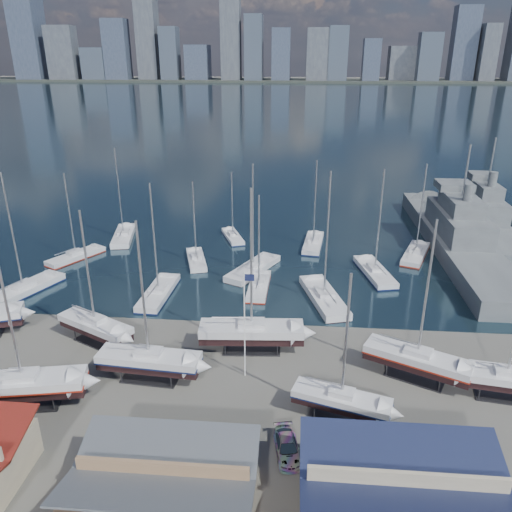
# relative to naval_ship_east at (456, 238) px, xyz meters

# --- Properties ---
(ground) EXTENTS (1400.00, 1400.00, 0.00)m
(ground) POSITION_rel_naval_ship_east_xyz_m (-34.05, -37.10, -1.67)
(ground) COLOR #605E59
(ground) RESTS_ON ground
(water) EXTENTS (1400.00, 600.00, 0.40)m
(water) POSITION_rel_naval_ship_east_xyz_m (-34.05, 272.90, -1.82)
(water) COLOR #182B37
(water) RESTS_ON ground
(far_shore) EXTENTS (1400.00, 80.00, 2.20)m
(far_shore) POSITION_rel_naval_ship_east_xyz_m (-34.05, 532.90, -0.57)
(far_shore) COLOR #2D332D
(far_shore) RESTS_ON ground
(skyline) EXTENTS (639.14, 43.80, 107.69)m
(skyline) POSITION_rel_naval_ship_east_xyz_m (-41.88, 526.66, 37.42)
(skyline) COLOR #475166
(skyline) RESTS_ON far_shore
(shed_grey) EXTENTS (12.60, 8.40, 4.17)m
(shed_grey) POSITION_rel_naval_ship_east_xyz_m (-34.05, -53.10, 0.48)
(shed_grey) COLOR #8C6B4C
(shed_grey) RESTS_ON ground
(shed_blue) EXTENTS (13.65, 9.45, 4.71)m
(shed_blue) POSITION_rel_naval_ship_east_xyz_m (-18.05, -53.10, 0.75)
(shed_blue) COLOR #BFB293
(shed_blue) RESTS_ON ground
(sailboat_cradle_1) EXTENTS (11.11, 5.07, 17.24)m
(sailboat_cradle_1) POSITION_rel_naval_ship_east_xyz_m (-49.19, -43.36, 0.47)
(sailboat_cradle_1) COLOR #2D2D33
(sailboat_cradle_1) RESTS_ON ground
(sailboat_cradle_2) EXTENTS (9.31, 6.49, 15.02)m
(sailboat_cradle_2) POSITION_rel_naval_ship_east_xyz_m (-46.91, -32.64, 0.36)
(sailboat_cradle_2) COLOR #2D2D33
(sailboat_cradle_2) RESTS_ON ground
(sailboat_cradle_3) EXTENTS (10.15, 3.59, 16.08)m
(sailboat_cradle_3) POSITION_rel_naval_ship_east_xyz_m (-39.25, -38.62, 0.41)
(sailboat_cradle_3) COLOR #2D2D33
(sailboat_cradle_3) RESTS_ON ground
(sailboat_cradle_4) EXTENTS (11.06, 3.79, 17.62)m
(sailboat_cradle_4) POSITION_rel_naval_ship_east_xyz_m (-29.97, -32.64, 0.49)
(sailboat_cradle_4) COLOR #2D2D33
(sailboat_cradle_4) RESTS_ON ground
(sailboat_cradle_5) EXTENTS (8.71, 4.76, 13.75)m
(sailboat_cradle_5) POSITION_rel_naval_ship_east_xyz_m (-21.34, -42.85, 0.29)
(sailboat_cradle_5) COLOR #2D2D33
(sailboat_cradle_5) RESTS_ON ground
(sailboat_cradle_6) EXTENTS (10.22, 6.94, 16.18)m
(sailboat_cradle_6) POSITION_rel_naval_ship_east_xyz_m (-13.70, -36.31, 0.41)
(sailboat_cradle_6) COLOR #2D2D33
(sailboat_cradle_6) RESTS_ON ground
(sailboat_cradle_7) EXTENTS (9.15, 3.81, 14.60)m
(sailboat_cradle_7) POSITION_rel_naval_ship_east_xyz_m (-6.31, -38.64, 0.34)
(sailboat_cradle_7) COLOR #2D2D33
(sailboat_cradle_7) RESTS_ON ground
(sailboat_moored_0) EXTENTS (7.38, 11.63, 16.90)m
(sailboat_moored_0) POSITION_rel_naval_ship_east_xyz_m (-61.05, -21.88, -1.36)
(sailboat_moored_0) COLOR black
(sailboat_moored_0) RESTS_ON water
(sailboat_moored_1) EXTENTS (6.97, 9.36, 13.94)m
(sailboat_moored_1) POSITION_rel_naval_ship_east_xyz_m (-59.25, -9.71, -1.36)
(sailboat_moored_1) COLOR black
(sailboat_moored_1) RESTS_ON water
(sailboat_moored_2) EXTENTS (5.06, 11.06, 16.12)m
(sailboat_moored_2) POSITION_rel_naval_ship_east_xyz_m (-54.91, -0.27, -1.34)
(sailboat_moored_2) COLOR black
(sailboat_moored_2) RESTS_ON water
(sailboat_moored_3) EXTENTS (3.43, 10.63, 15.71)m
(sailboat_moored_3) POSITION_rel_naval_ship_east_xyz_m (-43.19, -21.12, -1.36)
(sailboat_moored_3) COLOR black
(sailboat_moored_3) RESTS_ON water
(sailboat_moored_4) EXTENTS (4.77, 8.95, 13.02)m
(sailboat_moored_4) POSITION_rel_naval_ship_east_xyz_m (-40.54, -9.48, -1.34)
(sailboat_moored_4) COLOR black
(sailboat_moored_4) RESTS_ON water
(sailboat_moored_5) EXTENTS (4.98, 8.32, 12.03)m
(sailboat_moored_5) POSITION_rel_naval_ship_east_xyz_m (-36.40, 1.33, -1.36)
(sailboat_moored_5) COLOR black
(sailboat_moored_5) RESTS_ON water
(sailboat_moored_6) EXTENTS (2.76, 9.13, 13.56)m
(sailboat_moored_6) POSITION_rel_naval_ship_east_xyz_m (-30.39, -17.90, -1.36)
(sailboat_moored_6) COLOR black
(sailboat_moored_6) RESTS_ON water
(sailboat_moored_7) EXTENTS (7.54, 11.12, 16.44)m
(sailboat_moored_7) POSITION_rel_naval_ship_east_xyz_m (-31.67, -12.29, -1.34)
(sailboat_moored_7) COLOR black
(sailboat_moored_7) RESTS_ON water
(sailboat_moored_8) EXTENTS (3.87, 10.10, 14.73)m
(sailboat_moored_8) POSITION_rel_naval_ship_east_xyz_m (-22.80, -0.93, -1.36)
(sailboat_moored_8) COLOR black
(sailboat_moored_8) RESTS_ON water
(sailboat_moored_9) EXTENTS (6.29, 12.07, 17.55)m
(sailboat_moored_9) POSITION_rel_naval_ship_east_xyz_m (-21.87, -20.67, -1.34)
(sailboat_moored_9) COLOR black
(sailboat_moored_9) RESTS_ON water
(sailboat_moored_10) EXTENTS (5.24, 11.07, 15.95)m
(sailboat_moored_10) POSITION_rel_naval_ship_east_xyz_m (-14.34, -11.98, -1.36)
(sailboat_moored_10) COLOR black
(sailboat_moored_10) RESTS_ON water
(sailboat_moored_11) EXTENTS (6.33, 10.51, 15.20)m
(sailboat_moored_11) POSITION_rel_naval_ship_east_xyz_m (-7.08, -4.35, -1.36)
(sailboat_moored_11) COLOR black
(sailboat_moored_11) RESTS_ON water
(naval_ship_east) EXTENTS (7.98, 49.00, 18.41)m
(naval_ship_east) POSITION_rel_naval_ship_east_xyz_m (0.00, 0.00, 0.00)
(naval_ship_east) COLOR slate
(naval_ship_east) RESTS_ON water
(naval_ship_west) EXTENTS (6.82, 38.47, 17.45)m
(naval_ship_west) POSITION_rel_naval_ship_east_xyz_m (7.66, 11.18, 0.00)
(naval_ship_west) COLOR slate
(naval_ship_west) RESTS_ON water
(car_a) EXTENTS (2.78, 4.38, 1.39)m
(car_a) POSITION_rel_naval_ship_east_xyz_m (-49.23, -45.30, -0.97)
(car_a) COLOR gray
(car_a) RESTS_ON ground
(car_b) EXTENTS (4.67, 1.99, 1.50)m
(car_b) POSITION_rel_naval_ship_east_xyz_m (-34.59, -47.50, -0.92)
(car_b) COLOR gray
(car_b) RESTS_ON ground
(car_c) EXTENTS (2.63, 5.14, 1.39)m
(car_c) POSITION_rel_naval_ship_east_xyz_m (-30.72, -47.82, -0.97)
(car_c) COLOR gray
(car_c) RESTS_ON ground
(car_d) EXTENTS (2.64, 4.76, 1.30)m
(car_d) POSITION_rel_naval_ship_east_xyz_m (-25.80, -47.32, -1.01)
(car_d) COLOR gray
(car_d) RESTS_ON ground
(flagpole) EXTENTS (0.99, 0.12, 11.12)m
(flagpole) POSITION_rel_naval_ship_east_xyz_m (-30.10, -37.35, 4.68)
(flagpole) COLOR white
(flagpole) RESTS_ON ground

